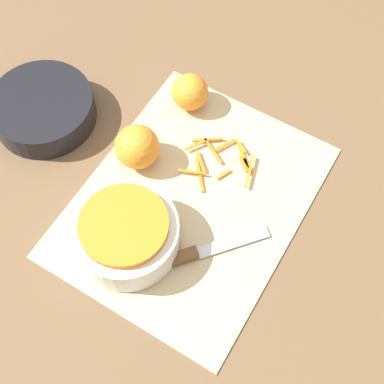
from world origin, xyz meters
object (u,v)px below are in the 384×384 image
(bowl_speckled, at_px, (126,233))
(knife, at_px, (183,257))
(bowl_dark, at_px, (43,109))
(orange_left, at_px, (137,147))
(orange_right, at_px, (190,92))

(bowl_speckled, xyz_separation_m, knife, (0.02, -0.10, -0.03))
(bowl_speckled, height_order, knife, bowl_speckled)
(bowl_dark, height_order, orange_left, orange_left)
(bowl_speckled, distance_m, orange_left, 0.17)
(bowl_speckled, xyz_separation_m, orange_left, (0.15, 0.08, 0.00))
(bowl_speckled, bearing_deg, bowl_dark, 64.39)
(knife, bearing_deg, orange_right, 69.07)
(bowl_dark, bearing_deg, orange_right, -53.06)
(orange_left, relative_size, orange_right, 1.14)
(orange_right, bearing_deg, bowl_speckled, -168.71)
(orange_left, bearing_deg, bowl_dark, 93.15)
(knife, distance_m, orange_left, 0.22)
(orange_left, height_order, orange_right, orange_left)
(bowl_speckled, bearing_deg, orange_left, 27.30)
(bowl_speckled, relative_size, bowl_dark, 0.91)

